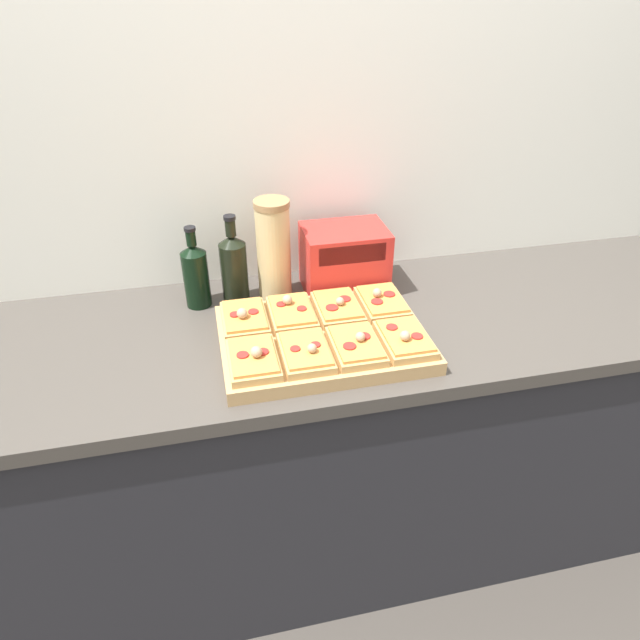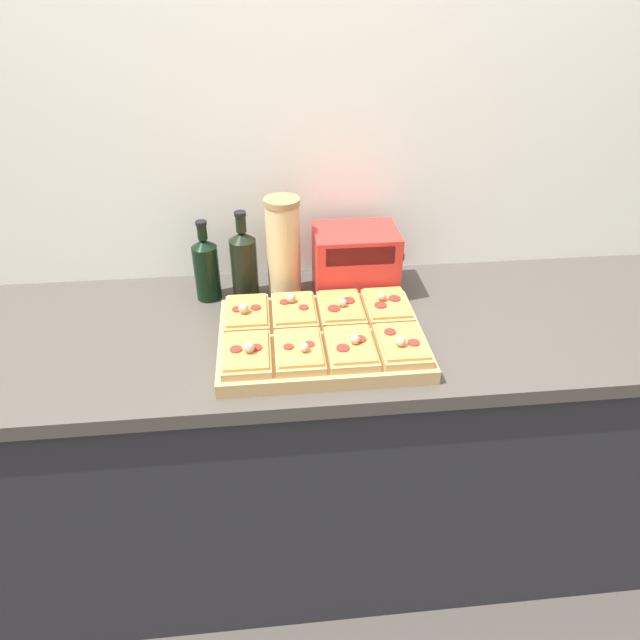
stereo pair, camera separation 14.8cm
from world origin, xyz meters
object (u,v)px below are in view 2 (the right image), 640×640
(cutting_board, at_px, (321,339))
(wine_bottle, at_px, (244,263))
(olive_oil_bottle, at_px, (206,267))
(grain_jar_tall, at_px, (283,248))
(toaster_oven, at_px, (355,261))

(cutting_board, xyz_separation_m, wine_bottle, (-0.20, 0.28, 0.09))
(cutting_board, distance_m, wine_bottle, 0.35)
(cutting_board, bearing_deg, olive_oil_bottle, 137.63)
(wine_bottle, distance_m, grain_jar_tall, 0.12)
(cutting_board, relative_size, wine_bottle, 1.98)
(wine_bottle, xyz_separation_m, toaster_oven, (0.33, -0.00, -0.01))
(cutting_board, height_order, toaster_oven, toaster_oven)
(cutting_board, xyz_separation_m, grain_jar_tall, (-0.08, 0.28, 0.13))
(olive_oil_bottle, bearing_deg, grain_jar_tall, 0.00)
(grain_jar_tall, relative_size, toaster_oven, 1.12)
(toaster_oven, bearing_deg, cutting_board, -115.10)
(grain_jar_tall, distance_m, toaster_oven, 0.22)
(wine_bottle, bearing_deg, olive_oil_bottle, 180.00)
(olive_oil_bottle, bearing_deg, toaster_oven, -0.11)
(olive_oil_bottle, height_order, toaster_oven, olive_oil_bottle)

